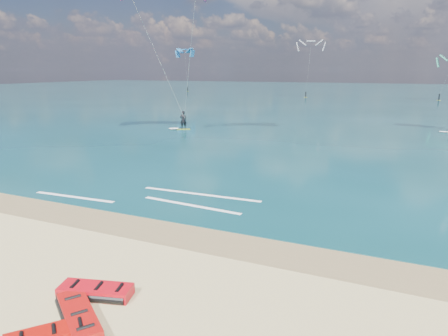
{
  "coord_description": "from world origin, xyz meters",
  "views": [
    {
      "loc": [
        11.55,
        -10.34,
        6.62
      ],
      "look_at": [
        3.56,
        8.0,
        1.68
      ],
      "focal_mm": 32.0,
      "sensor_mm": 36.0,
      "label": 1
    }
  ],
  "objects": [
    {
      "name": "kitesurfer_main",
      "position": [
        -9.51,
        25.39,
        8.79
      ],
      "size": [
        9.48,
        10.36,
        16.84
      ],
      "rotation": [
        0.0,
        0.0,
        0.54
      ],
      "color": "#A6D318",
      "rests_on": "sea"
    },
    {
      "name": "shoreline_foam",
      "position": [
        0.55,
        6.64,
        0.04
      ],
      "size": [
        11.87,
        3.6,
        0.01
      ],
      "color": "white",
      "rests_on": "ground"
    },
    {
      "name": "distant_kites",
      "position": [
        -14.42,
        89.06,
        5.86
      ],
      "size": [
        75.01,
        16.3,
        12.84
      ],
      "color": "gray",
      "rests_on": "ground"
    },
    {
      "name": "packed_kite_mid",
      "position": [
        4.18,
        -3.22,
        0.0
      ],
      "size": [
        2.74,
        2.37,
        0.39
      ],
      "primitive_type": null,
      "rotation": [
        0.0,
        0.0,
        -0.61
      ],
      "color": "#BB100D",
      "rests_on": "ground"
    },
    {
      "name": "sea",
      "position": [
        0.0,
        104.0,
        0.02
      ],
      "size": [
        320.0,
        200.0,
        0.04
      ],
      "primitive_type": "cube",
      "color": "#0A3539",
      "rests_on": "ground"
    },
    {
      "name": "wet_sand_strip",
      "position": [
        0.0,
        3.0,
        0.0
      ],
      "size": [
        320.0,
        2.4,
        0.01
      ],
      "primitive_type": "cube",
      "color": "brown",
      "rests_on": "ground"
    },
    {
      "name": "packed_kite_left",
      "position": [
        3.73,
        -2.05,
        0.0
      ],
      "size": [
        2.57,
        1.65,
        0.39
      ],
      "primitive_type": null,
      "rotation": [
        0.0,
        0.0,
        0.26
      ],
      "color": "red",
      "rests_on": "ground"
    },
    {
      "name": "ground",
      "position": [
        0.0,
        40.0,
        0.0
      ],
      "size": [
        320.0,
        320.0,
        0.0
      ],
      "primitive_type": "plane",
      "color": "tan",
      "rests_on": "ground"
    }
  ]
}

